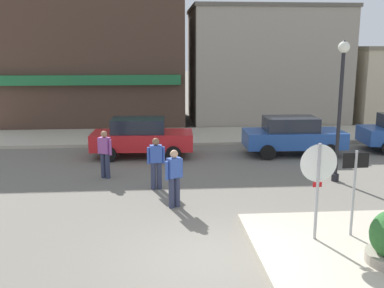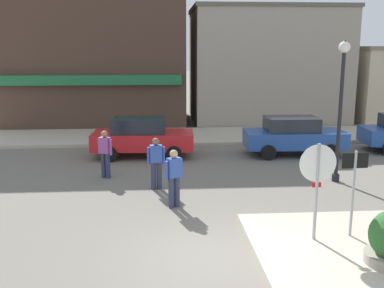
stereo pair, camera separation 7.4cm
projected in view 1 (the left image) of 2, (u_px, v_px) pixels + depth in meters
The scene contains 12 objects.
ground_plane at pixel (221, 260), 9.21m from camera, with size 160.00×160.00×0.00m, color #6B665B.
kerb_far at pixel (183, 136), 21.97m from camera, with size 80.00×4.00×0.15m, color #B7AD99.
stop_sign at pixel (318, 179), 9.64m from camera, with size 0.82×0.08×2.30m.
one_way_sign at pixel (354, 185), 9.86m from camera, with size 0.60×0.07×2.10m.
lamp_post at pixel (341, 91), 14.16m from camera, with size 0.36×0.36×4.54m.
parked_car_nearest at pixel (141, 137), 17.97m from camera, with size 4.07×2.00×1.56m.
parked_car_second at pixel (293, 135), 18.30m from camera, with size 4.04×1.95×1.56m.
pedestrian_crossing_near at pixel (174, 177), 12.15m from camera, with size 0.52×0.37×1.61m.
pedestrian_crossing_far at pixel (105, 153), 14.94m from camera, with size 0.52×0.37×1.61m.
pedestrian_kerb_side at pixel (156, 162), 13.75m from camera, with size 0.56×0.25×1.61m.
building_corner_shop at pixel (95, 48), 26.10m from camera, with size 10.37×7.48×8.57m.
building_storefront_left_near at pixel (264, 65), 26.74m from camera, with size 8.81×6.34×6.61m.
Camera 1 is at (-1.25, -8.45, 4.25)m, focal length 42.00 mm.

